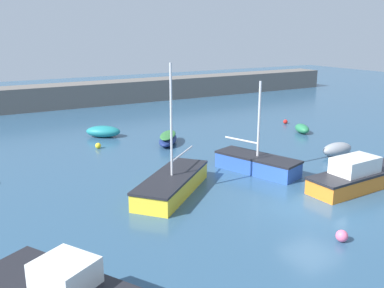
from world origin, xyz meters
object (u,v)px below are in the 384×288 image
Objects in this scene: motorboat_with_cabin at (358,176)px; rowboat_blue_near at (103,131)px; sailboat_short_mast at (257,163)px; mooring_buoy_pink at (342,236)px; mooring_buoy_red at (285,122)px; rowboat_with_red_cover at (168,139)px; sailboat_tall_mast at (172,184)px; mooring_buoy_yellow at (98,146)px; fishing_dinghy_green at (302,129)px; dinghy_near_pier at (337,149)px.

motorboat_with_cabin reaches higher than rowboat_blue_near.
mooring_buoy_pink is at bearing -34.76° from sailboat_short_mast.
sailboat_short_mast is at bearing -138.83° from mooring_buoy_red.
motorboat_with_cabin is at bearing -124.67° from rowboat_with_red_cover.
rowboat_blue_near is (0.84, 12.90, -0.08)m from sailboat_tall_mast.
sailboat_short_mast is 13.68m from mooring_buoy_red.
sailboat_tall_mast is 8.44m from mooring_buoy_pink.
sailboat_tall_mast is (-8.60, 4.15, -0.14)m from motorboat_with_cabin.
rowboat_with_red_cover is at bearing -16.24° from rowboat_blue_near.
mooring_buoy_red is (11.89, 0.92, -0.20)m from rowboat_with_red_cover.
mooring_buoy_yellow is (-6.28, 9.43, -0.32)m from sailboat_short_mast.
fishing_dinghy_green is 0.32× the size of sailboat_tall_mast.
dinghy_near_pier reaches higher than rowboat_blue_near.
rowboat_with_red_cover is 0.52× the size of sailboat_tall_mast.
mooring_buoy_yellow is at bearing -32.29° from dinghy_near_pier.
sailboat_short_mast is at bearing 73.54° from mooring_buoy_pink.
dinghy_near_pier reaches higher than mooring_buoy_pink.
motorboat_with_cabin is 6.42m from mooring_buoy_pink.
fishing_dinghy_green reaches higher than mooring_buoy_yellow.
sailboat_short_mast is 5.44m from motorboat_with_cabin.
sailboat_short_mast is 10.79m from fishing_dinghy_green.
motorboat_with_cabin reaches higher than fishing_dinghy_green.
fishing_dinghy_green is 15.49m from rowboat_blue_near.
mooring_buoy_pink is (3.85, -17.68, 0.04)m from mooring_buoy_yellow.
fishing_dinghy_green is 12.15m from motorboat_with_cabin.
mooring_buoy_red is at bearing -108.45° from dinghy_near_pier.
fishing_dinghy_green is at bearing 162.15° from sailboat_tall_mast.
fishing_dinghy_green is 0.88× the size of dinghy_near_pier.
sailboat_short_mast is at bearing 144.10° from sailboat_tall_mast.
sailboat_short_mast is at bearing -56.33° from mooring_buoy_yellow.
dinghy_near_pier is at bearing 177.60° from fishing_dinghy_green.
rowboat_blue_near is 20.81m from mooring_buoy_pink.
rowboat_blue_near reaches higher than rowboat_with_red_cover.
dinghy_near_pier is 12.09m from mooring_buoy_pink.
mooring_buoy_yellow is at bearing 110.04° from rowboat_with_red_cover.
rowboat_with_red_cover is 11.47m from dinghy_near_pier.
mooring_buoy_pink is at bearing 72.34° from sailboat_tall_mast.
mooring_buoy_yellow is (-12.75, 9.51, -0.25)m from dinghy_near_pier.
rowboat_with_red_cover is at bearing -156.57° from sailboat_tall_mast.
fishing_dinghy_green is at bearing -66.10° from rowboat_with_red_cover.
motorboat_with_cabin is at bearing 113.51° from sailboat_tall_mast.
rowboat_blue_near is 15.58m from mooring_buoy_red.
sailboat_short_mast is 11.05× the size of mooring_buoy_pink.
rowboat_with_red_cover is 1.65× the size of fishing_dinghy_green.
mooring_buoy_yellow is (-16.58, 0.43, 0.01)m from mooring_buoy_red.
rowboat_blue_near is (-14.00, 6.63, 0.08)m from fishing_dinghy_green.
sailboat_short_mast is 2.26× the size of dinghy_near_pier.
dinghy_near_pier is 12.22m from sailboat_tall_mast.
motorboat_with_cabin is 9.55m from sailboat_tall_mast.
mooring_buoy_pink is at bearing -147.71° from motorboat_with_cabin.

